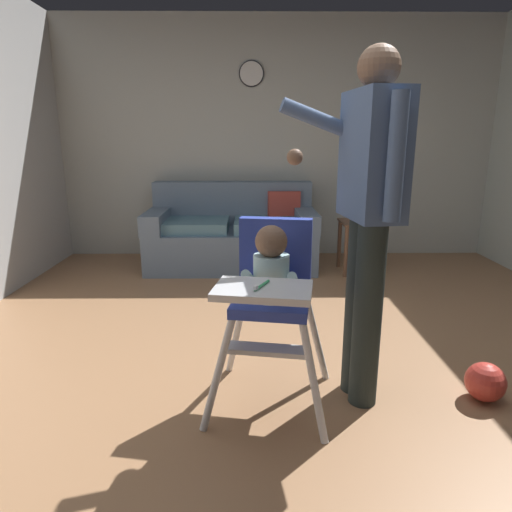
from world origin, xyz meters
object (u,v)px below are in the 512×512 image
Objects in this scene: couch at (233,234)px; toy_ball at (485,382)px; adult_standing at (368,213)px; wall_clock at (251,74)px; high_chair at (272,282)px; side_table at (360,235)px; sippy_cup at (361,216)px.

couch is 2.93m from toy_ball.
toy_ball is at bearing 28.60° from couch.
adult_standing is 6.36× the size of wall_clock.
high_chair is 1.23m from toy_ball.
high_chair reaches higher than side_table.
side_table is (1.28, -0.26, 0.05)m from couch.
side_table is at bearing 92.85° from toy_ball.
sippy_cup is at bearing 0.00° from side_table.
wall_clock is at bearing -86.77° from adult_standing.
adult_standing is (0.46, 0.05, 0.33)m from high_chair.
high_chair is 4.66× the size of toy_ball.
couch reaches higher than side_table.
side_table is (0.53, 2.25, -0.59)m from adult_standing.
wall_clock reaches higher than high_chair.
toy_ball is 3.77m from wall_clock.
high_chair is 3.48× the size of wall_clock.
toy_ball is 2.35m from sippy_cup.
high_chair reaches higher than couch.
high_chair is at bearing -88.28° from wall_clock.
adult_standing is at bearing 175.72° from toy_ball.
couch is 6.42× the size of wall_clock.
wall_clock is at bearing 157.06° from couch.
side_table is at bearing 166.48° from high_chair.
couch reaches higher than sippy_cup.
adult_standing is at bearing 16.61° from couch.
adult_standing is at bearing -103.34° from sippy_cup.
side_table reaches higher than toy_ball.
couch is 17.26× the size of sippy_cup.
wall_clock is at bearing 145.54° from side_table.
couch is at bearing -112.94° from wall_clock.
wall_clock is (0.20, 0.48, 1.65)m from couch.
toy_ball is at bearing -87.17° from sippy_cup.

